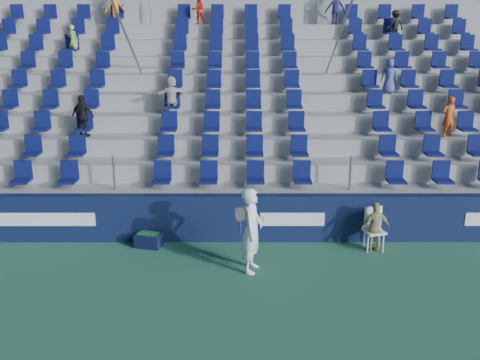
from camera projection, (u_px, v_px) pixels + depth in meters
name	position (u px, v px, depth m)	size (l,w,h in m)	color
ground	(230.00, 303.00, 10.58)	(70.00, 70.00, 0.00)	#2B6447
sponsor_wall	(232.00, 218.00, 13.42)	(24.00, 0.32, 1.20)	#10183B
grandstand	(234.00, 121.00, 17.85)	(24.00, 8.17, 6.63)	gray
tennis_player	(252.00, 230.00, 11.67)	(0.70, 0.78, 1.92)	white
line_judge_chair	(374.00, 225.00, 12.95)	(0.55, 0.57, 1.04)	white
line_judge	(375.00, 227.00, 12.79)	(0.72, 0.30, 1.22)	tan
ball_bin	(149.00, 239.00, 13.15)	(0.71, 0.55, 0.35)	black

